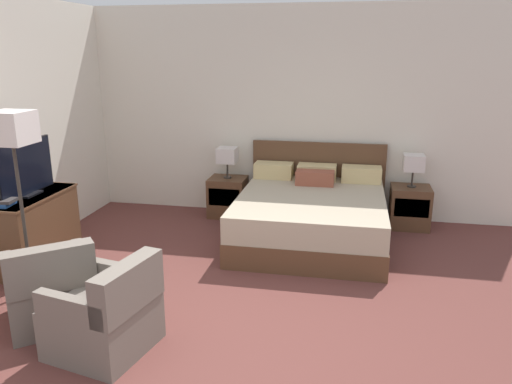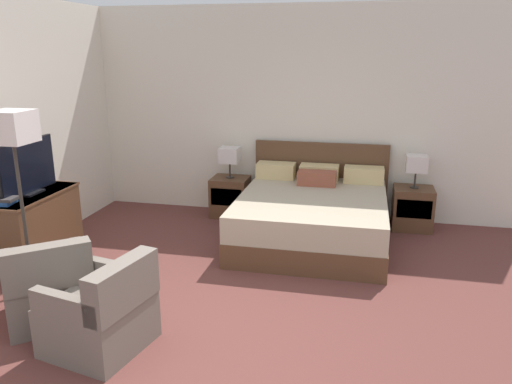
{
  "view_description": "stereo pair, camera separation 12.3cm",
  "coord_description": "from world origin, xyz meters",
  "px_view_note": "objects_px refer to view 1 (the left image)",
  "views": [
    {
      "loc": [
        0.96,
        -3.17,
        2.25
      ],
      "look_at": [
        -0.04,
        1.95,
        0.75
      ],
      "focal_mm": 35.0,
      "sensor_mm": 36.0,
      "label": 1
    },
    {
      "loc": [
        1.08,
        -3.15,
        2.25
      ],
      "look_at": [
        -0.04,
        1.95,
        0.75
      ],
      "focal_mm": 35.0,
      "sensor_mm": 36.0,
      "label": 2
    }
  ],
  "objects_px": {
    "dresser": "(32,229)",
    "armchair_by_window": "(50,291)",
    "floor_lamp": "(13,140)",
    "armchair_companion": "(107,317)",
    "table_lamp_right": "(414,163)",
    "bed": "(311,215)",
    "nightstand_left": "(228,197)",
    "nightstand_right": "(410,207)",
    "tv": "(25,169)",
    "book_blue_cover": "(2,201)",
    "book_red_cover": "(2,204)",
    "table_lamp_left": "(227,156)"
  },
  "relations": [
    {
      "from": "nightstand_right",
      "to": "armchair_by_window",
      "type": "distance_m",
      "value": 4.42
    },
    {
      "from": "bed",
      "to": "book_red_cover",
      "type": "bearing_deg",
      "value": -150.19
    },
    {
      "from": "nightstand_left",
      "to": "book_red_cover",
      "type": "bearing_deg",
      "value": -125.3
    },
    {
      "from": "table_lamp_right",
      "to": "floor_lamp",
      "type": "xyz_separation_m",
      "value": [
        -3.74,
        -2.57,
        0.62
      ]
    },
    {
      "from": "armchair_by_window",
      "to": "armchair_companion",
      "type": "xyz_separation_m",
      "value": [
        0.66,
        -0.3,
        0.0
      ]
    },
    {
      "from": "book_red_cover",
      "to": "book_blue_cover",
      "type": "bearing_deg",
      "value": 180.0
    },
    {
      "from": "dresser",
      "to": "tv",
      "type": "xyz_separation_m",
      "value": [
        0.0,
        0.01,
        0.65
      ]
    },
    {
      "from": "bed",
      "to": "book_blue_cover",
      "type": "relative_size",
      "value": 8.05
    },
    {
      "from": "armchair_by_window",
      "to": "tv",
      "type": "bearing_deg",
      "value": 129.44
    },
    {
      "from": "table_lamp_right",
      "to": "floor_lamp",
      "type": "relative_size",
      "value": 0.24
    },
    {
      "from": "nightstand_left",
      "to": "armchair_companion",
      "type": "xyz_separation_m",
      "value": [
        -0.11,
        -3.33,
        0.01
      ]
    },
    {
      "from": "table_lamp_left",
      "to": "tv",
      "type": "distance_m",
      "value": 2.58
    },
    {
      "from": "nightstand_right",
      "to": "armchair_companion",
      "type": "xyz_separation_m",
      "value": [
        -2.55,
        -3.33,
        0.01
      ]
    },
    {
      "from": "nightstand_right",
      "to": "table_lamp_right",
      "type": "bearing_deg",
      "value": 90.0
    },
    {
      "from": "nightstand_right",
      "to": "armchair_by_window",
      "type": "relative_size",
      "value": 0.56
    },
    {
      "from": "nightstand_right",
      "to": "dresser",
      "type": "height_order",
      "value": "dresser"
    },
    {
      "from": "table_lamp_right",
      "to": "dresser",
      "type": "bearing_deg",
      "value": -154.16
    },
    {
      "from": "nightstand_left",
      "to": "book_blue_cover",
      "type": "height_order",
      "value": "book_blue_cover"
    },
    {
      "from": "table_lamp_right",
      "to": "floor_lamp",
      "type": "bearing_deg",
      "value": -145.44
    },
    {
      "from": "nightstand_left",
      "to": "armchair_by_window",
      "type": "xyz_separation_m",
      "value": [
        -0.78,
        -3.04,
        0.01
      ]
    },
    {
      "from": "dresser",
      "to": "book_red_cover",
      "type": "distance_m",
      "value": 0.55
    },
    {
      "from": "dresser",
      "to": "armchair_by_window",
      "type": "relative_size",
      "value": 1.13
    },
    {
      "from": "table_lamp_right",
      "to": "bed",
      "type": "bearing_deg",
      "value": -150.0
    },
    {
      "from": "armchair_by_window",
      "to": "floor_lamp",
      "type": "distance_m",
      "value": 1.38
    },
    {
      "from": "tv",
      "to": "armchair_by_window",
      "type": "bearing_deg",
      "value": -50.56
    },
    {
      "from": "table_lamp_right",
      "to": "book_red_cover",
      "type": "height_order",
      "value": "table_lamp_right"
    },
    {
      "from": "armchair_by_window",
      "to": "armchair_companion",
      "type": "bearing_deg",
      "value": -24.08
    },
    {
      "from": "armchair_by_window",
      "to": "table_lamp_left",
      "type": "bearing_deg",
      "value": 75.67
    },
    {
      "from": "nightstand_left",
      "to": "book_blue_cover",
      "type": "bearing_deg",
      "value": -125.31
    },
    {
      "from": "armchair_by_window",
      "to": "armchair_companion",
      "type": "height_order",
      "value": "same"
    },
    {
      "from": "book_blue_cover",
      "to": "floor_lamp",
      "type": "bearing_deg",
      "value": -29.9
    },
    {
      "from": "armchair_by_window",
      "to": "floor_lamp",
      "type": "relative_size",
      "value": 0.56
    },
    {
      "from": "dresser",
      "to": "book_blue_cover",
      "type": "relative_size",
      "value": 4.4
    },
    {
      "from": "nightstand_left",
      "to": "floor_lamp",
      "type": "bearing_deg",
      "value": -116.77
    },
    {
      "from": "nightstand_right",
      "to": "book_blue_cover",
      "type": "bearing_deg",
      "value": -150.15
    },
    {
      "from": "nightstand_right",
      "to": "book_blue_cover",
      "type": "xyz_separation_m",
      "value": [
        -4.11,
        -2.36,
        0.55
      ]
    },
    {
      "from": "dresser",
      "to": "armchair_by_window",
      "type": "bearing_deg",
      "value": -50.29
    },
    {
      "from": "armchair_companion",
      "to": "floor_lamp",
      "type": "height_order",
      "value": "floor_lamp"
    },
    {
      "from": "nightstand_left",
      "to": "table_lamp_right",
      "type": "bearing_deg",
      "value": 0.03
    },
    {
      "from": "nightstand_right",
      "to": "armchair_by_window",
      "type": "xyz_separation_m",
      "value": [
        -3.21,
        -3.04,
        0.01
      ]
    },
    {
      "from": "book_red_cover",
      "to": "book_blue_cover",
      "type": "distance_m",
      "value": 0.03
    },
    {
      "from": "book_blue_cover",
      "to": "book_red_cover",
      "type": "bearing_deg",
      "value": 0.0
    },
    {
      "from": "floor_lamp",
      "to": "dresser",
      "type": "bearing_deg",
      "value": 121.06
    },
    {
      "from": "book_blue_cover",
      "to": "armchair_companion",
      "type": "relative_size",
      "value": 0.3
    },
    {
      "from": "tv",
      "to": "armchair_by_window",
      "type": "height_order",
      "value": "tv"
    },
    {
      "from": "book_red_cover",
      "to": "armchair_companion",
      "type": "bearing_deg",
      "value": -32.08
    },
    {
      "from": "tv",
      "to": "dresser",
      "type": "bearing_deg",
      "value": -110.17
    },
    {
      "from": "dresser",
      "to": "nightstand_right",
      "type": "bearing_deg",
      "value": 25.82
    },
    {
      "from": "book_red_cover",
      "to": "armchair_companion",
      "type": "height_order",
      "value": "book_red_cover"
    },
    {
      "from": "book_red_cover",
      "to": "book_blue_cover",
      "type": "xyz_separation_m",
      "value": [
        -0.0,
        0.0,
        0.03
      ]
    }
  ]
}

